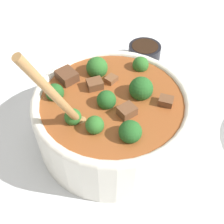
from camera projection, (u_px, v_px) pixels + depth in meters
ground_plane at (112, 136)px, 0.55m from camera, size 4.00×4.00×0.00m
stew_bowl at (112, 115)px, 0.50m from camera, size 0.27×0.27×0.26m
condiment_bowl at (144, 53)px, 0.69m from camera, size 0.08×0.08×0.04m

